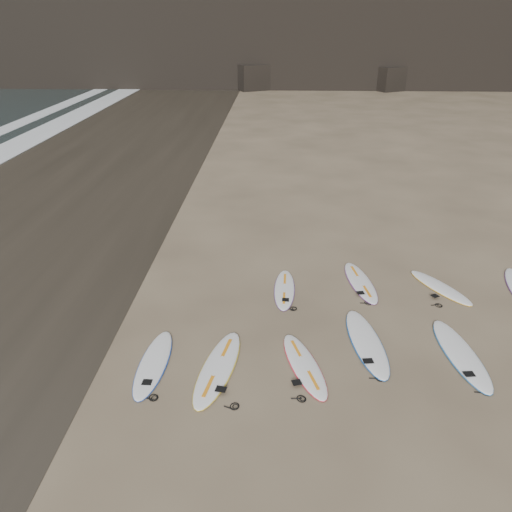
{
  "coord_description": "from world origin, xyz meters",
  "views": [
    {
      "loc": [
        -3.22,
        -9.46,
        6.94
      ],
      "look_at": [
        -3.68,
        1.8,
        1.5
      ],
      "focal_mm": 35.0,
      "sensor_mm": 36.0,
      "label": 1
    }
  ],
  "objects_px": {
    "surfboard_3": "(461,354)",
    "surfboard_11": "(154,363)",
    "surfboard_7": "(440,287)",
    "surfboard_0": "(218,367)",
    "surfboard_6": "(360,282)",
    "surfboard_5": "(284,289)",
    "surfboard_1": "(304,365)",
    "surfboard_2": "(367,342)"
  },
  "relations": [
    {
      "from": "surfboard_2",
      "to": "surfboard_6",
      "type": "distance_m",
      "value": 2.96
    },
    {
      "from": "surfboard_1",
      "to": "surfboard_11",
      "type": "xyz_separation_m",
      "value": [
        -3.32,
        -0.07,
        0.0
      ]
    },
    {
      "from": "surfboard_5",
      "to": "surfboard_6",
      "type": "height_order",
      "value": "surfboard_6"
    },
    {
      "from": "surfboard_3",
      "to": "surfboard_7",
      "type": "relative_size",
      "value": 1.21
    },
    {
      "from": "surfboard_5",
      "to": "surfboard_7",
      "type": "height_order",
      "value": "same"
    },
    {
      "from": "surfboard_7",
      "to": "surfboard_5",
      "type": "bearing_deg",
      "value": 154.8
    },
    {
      "from": "surfboard_2",
      "to": "surfboard_5",
      "type": "distance_m",
      "value": 3.09
    },
    {
      "from": "surfboard_2",
      "to": "surfboard_7",
      "type": "height_order",
      "value": "surfboard_2"
    },
    {
      "from": "surfboard_3",
      "to": "surfboard_2",
      "type": "bearing_deg",
      "value": 163.92
    },
    {
      "from": "surfboard_1",
      "to": "surfboard_7",
      "type": "bearing_deg",
      "value": 25.7
    },
    {
      "from": "surfboard_0",
      "to": "surfboard_11",
      "type": "relative_size",
      "value": 1.11
    },
    {
      "from": "surfboard_7",
      "to": "surfboard_1",
      "type": "bearing_deg",
      "value": -166.68
    },
    {
      "from": "surfboard_1",
      "to": "surfboard_6",
      "type": "bearing_deg",
      "value": 48.42
    },
    {
      "from": "surfboard_3",
      "to": "surfboard_5",
      "type": "distance_m",
      "value": 4.85
    },
    {
      "from": "surfboard_1",
      "to": "surfboard_3",
      "type": "distance_m",
      "value": 3.6
    },
    {
      "from": "surfboard_6",
      "to": "surfboard_7",
      "type": "xyz_separation_m",
      "value": [
        2.21,
        -0.21,
        -0.0
      ]
    },
    {
      "from": "surfboard_3",
      "to": "surfboard_11",
      "type": "relative_size",
      "value": 1.12
    },
    {
      "from": "surfboard_6",
      "to": "surfboard_1",
      "type": "bearing_deg",
      "value": -123.67
    },
    {
      "from": "surfboard_6",
      "to": "surfboard_5",
      "type": "bearing_deg",
      "value": -175.91
    },
    {
      "from": "surfboard_6",
      "to": "surfboard_7",
      "type": "bearing_deg",
      "value": -14.03
    },
    {
      "from": "surfboard_7",
      "to": "surfboard_0",
      "type": "bearing_deg",
      "value": -176.06
    },
    {
      "from": "surfboard_0",
      "to": "surfboard_7",
      "type": "relative_size",
      "value": 1.2
    },
    {
      "from": "surfboard_2",
      "to": "surfboard_5",
      "type": "bearing_deg",
      "value": 121.04
    },
    {
      "from": "surfboard_2",
      "to": "surfboard_5",
      "type": "relative_size",
      "value": 1.21
    },
    {
      "from": "surfboard_6",
      "to": "surfboard_11",
      "type": "distance_m",
      "value": 6.43
    },
    {
      "from": "surfboard_0",
      "to": "surfboard_6",
      "type": "bearing_deg",
      "value": 58.26
    },
    {
      "from": "surfboard_0",
      "to": "surfboard_1",
      "type": "distance_m",
      "value": 1.89
    },
    {
      "from": "surfboard_0",
      "to": "surfboard_6",
      "type": "relative_size",
      "value": 1.09
    },
    {
      "from": "surfboard_3",
      "to": "surfboard_11",
      "type": "height_order",
      "value": "surfboard_3"
    },
    {
      "from": "surfboard_0",
      "to": "surfboard_3",
      "type": "relative_size",
      "value": 0.99
    },
    {
      "from": "surfboard_1",
      "to": "surfboard_3",
      "type": "height_order",
      "value": "surfboard_3"
    },
    {
      "from": "surfboard_0",
      "to": "surfboard_1",
      "type": "xyz_separation_m",
      "value": [
        1.88,
        0.17,
        -0.01
      ]
    },
    {
      "from": "surfboard_3",
      "to": "surfboard_11",
      "type": "distance_m",
      "value": 6.9
    },
    {
      "from": "surfboard_5",
      "to": "surfboard_6",
      "type": "distance_m",
      "value": 2.24
    },
    {
      "from": "surfboard_7",
      "to": "surfboard_11",
      "type": "xyz_separation_m",
      "value": [
        -7.32,
        -3.7,
        0.0
      ]
    },
    {
      "from": "surfboard_0",
      "to": "surfboard_11",
      "type": "height_order",
      "value": "surfboard_0"
    },
    {
      "from": "surfboard_1",
      "to": "surfboard_3",
      "type": "relative_size",
      "value": 0.86
    },
    {
      "from": "surfboard_3",
      "to": "surfboard_7",
      "type": "distance_m",
      "value": 3.13
    },
    {
      "from": "surfboard_1",
      "to": "surfboard_11",
      "type": "relative_size",
      "value": 0.97
    },
    {
      "from": "surfboard_0",
      "to": "surfboard_3",
      "type": "distance_m",
      "value": 5.48
    },
    {
      "from": "surfboard_1",
      "to": "surfboard_7",
      "type": "relative_size",
      "value": 1.05
    },
    {
      "from": "surfboard_5",
      "to": "surfboard_11",
      "type": "xyz_separation_m",
      "value": [
        -2.92,
        -3.41,
        0.0
      ]
    }
  ]
}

